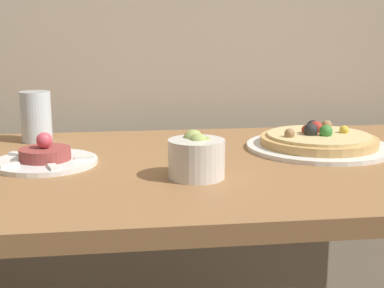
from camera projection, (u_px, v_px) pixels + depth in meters
dining_table at (222, 205)px, 1.16m from camera, size 1.48×0.74×0.76m
pizza_plate at (318, 142)px, 1.25m from camera, size 0.34×0.34×0.06m
tartare_plate at (45, 158)px, 1.11m from camera, size 0.21×0.21×0.07m
small_bowl at (196, 157)px, 1.01m from camera, size 0.11×0.11×0.09m
drinking_glass at (36, 117)px, 1.32m from camera, size 0.08×0.08×0.13m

